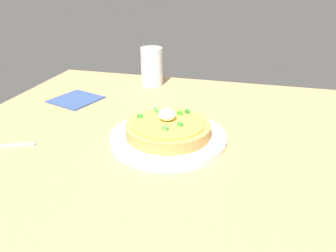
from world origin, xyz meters
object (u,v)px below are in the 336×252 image
cup_near (152,69)px  fork (0,146)px  plate (168,138)px  napkin (76,99)px  pizza (168,128)px

cup_near → fork: bearing=-111.0°
plate → napkin: (-31.89, 17.08, -0.59)cm
pizza → cup_near: bearing=112.2°
plate → cup_near: size_ratio=2.09×
fork → napkin: (1.38, 28.74, -0.05)cm
cup_near → napkin: bearing=-131.5°
fork → napkin: same height
plate → fork: 35.26cm
plate → pizza: bearing=116.9°
cup_near → napkin: 26.22cm
cup_near → fork: 51.67cm
fork → cup_near: bearing=-133.7°
cup_near → napkin: (-17.03, -19.28, -5.08)cm
plate → pizza: 2.33cm
plate → fork: plate is taller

